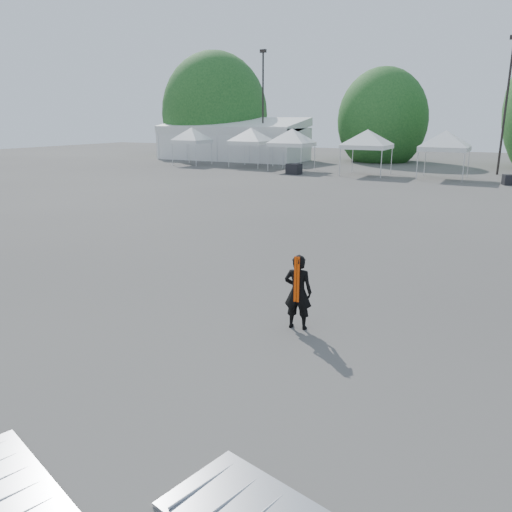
% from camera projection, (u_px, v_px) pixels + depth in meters
% --- Properties ---
extents(ground, '(120.00, 120.00, 0.00)m').
position_uv_depth(ground, '(281.00, 297.00, 11.85)').
color(ground, '#474442').
rests_on(ground, ground).
extents(marquee, '(15.00, 6.25, 4.23)m').
position_uv_depth(marquee, '(233.00, 140.00, 51.07)').
color(marquee, white).
rests_on(marquee, ground).
extents(light_pole_west, '(0.60, 0.25, 10.30)m').
position_uv_depth(light_pole_west, '(263.00, 100.00, 47.40)').
color(light_pole_west, black).
rests_on(light_pole_west, ground).
extents(light_pole_east, '(0.60, 0.25, 9.80)m').
position_uv_depth(light_pole_east, '(507.00, 98.00, 36.26)').
color(light_pole_east, black).
rests_on(light_pole_east, ground).
extents(tree_far_w, '(4.80, 4.80, 7.30)m').
position_uv_depth(tree_far_w, '(215.00, 114.00, 54.75)').
color(tree_far_w, '#382314').
rests_on(tree_far_w, ground).
extents(tree_mid_w, '(4.16, 4.16, 6.33)m').
position_uv_depth(tree_mid_w, '(382.00, 120.00, 48.47)').
color(tree_mid_w, '#382314').
rests_on(tree_mid_w, ground).
extents(tent_a, '(3.90, 3.90, 3.88)m').
position_uv_depth(tent_a, '(191.00, 131.00, 45.01)').
color(tent_a, silver).
rests_on(tent_a, ground).
extents(tent_b, '(4.33, 4.33, 3.88)m').
position_uv_depth(tent_b, '(251.00, 131.00, 43.11)').
color(tent_b, silver).
rests_on(tent_b, ground).
extents(tent_c, '(4.33, 4.33, 3.88)m').
position_uv_depth(tent_c, '(292.00, 132.00, 39.88)').
color(tent_c, silver).
rests_on(tent_c, ground).
extents(tent_d, '(4.60, 4.60, 3.88)m').
position_uv_depth(tent_d, '(368.00, 133.00, 36.72)').
color(tent_d, silver).
rests_on(tent_d, ground).
extents(tent_e, '(4.50, 4.50, 3.88)m').
position_uv_depth(tent_e, '(446.00, 134.00, 34.33)').
color(tent_e, silver).
rests_on(tent_e, ground).
extents(man, '(0.61, 0.45, 1.54)m').
position_uv_depth(man, '(298.00, 292.00, 9.89)').
color(man, black).
rests_on(man, ground).
extents(crate_west, '(1.13, 0.93, 0.80)m').
position_uv_depth(crate_west, '(294.00, 169.00, 37.84)').
color(crate_west, black).
rests_on(crate_west, ground).
extents(crate_mid, '(1.02, 0.91, 0.66)m').
position_uv_depth(crate_mid, '(510.00, 180.00, 31.75)').
color(crate_mid, black).
rests_on(crate_mid, ground).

